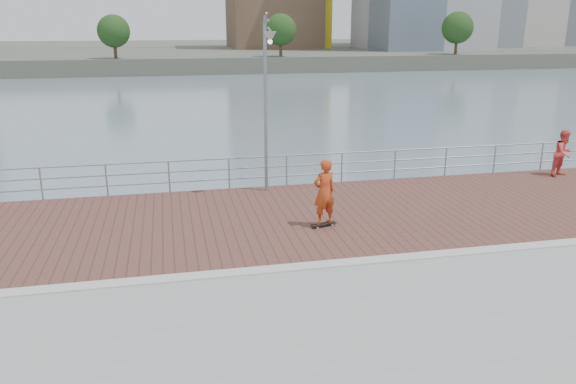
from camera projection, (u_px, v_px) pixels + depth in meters
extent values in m
plane|color=slate|center=(305.00, 341.00, 13.96)|extent=(400.00, 400.00, 0.00)
cube|color=brown|center=(277.00, 218.00, 16.75)|extent=(40.00, 6.80, 0.02)
cube|color=#B7B5AD|center=(306.00, 267.00, 13.38)|extent=(40.00, 0.40, 0.06)
cube|color=#4C5142|center=(177.00, 52.00, 128.23)|extent=(320.00, 95.00, 2.50)
cylinder|color=#8C9EA8|center=(41.00, 184.00, 18.33)|extent=(0.06, 0.06, 1.10)
cylinder|color=#8C9EA8|center=(107.00, 181.00, 18.74)|extent=(0.06, 0.06, 1.10)
cylinder|color=#8C9EA8|center=(169.00, 177.00, 19.15)|extent=(0.06, 0.06, 1.10)
cylinder|color=#8C9EA8|center=(229.00, 174.00, 19.57)|extent=(0.06, 0.06, 1.10)
cylinder|color=#8C9EA8|center=(287.00, 171.00, 19.98)|extent=(0.06, 0.06, 1.10)
cylinder|color=#8C9EA8|center=(342.00, 168.00, 20.40)|extent=(0.06, 0.06, 1.10)
cylinder|color=#8C9EA8|center=(395.00, 165.00, 20.81)|extent=(0.06, 0.06, 1.10)
cylinder|color=#8C9EA8|center=(445.00, 162.00, 21.22)|extent=(0.06, 0.06, 1.10)
cylinder|color=#8C9EA8|center=(494.00, 159.00, 21.64)|extent=(0.06, 0.06, 1.10)
cylinder|color=#8C9EA8|center=(541.00, 157.00, 22.05)|extent=(0.06, 0.06, 1.10)
cylinder|color=#8C9EA8|center=(258.00, 157.00, 19.62)|extent=(39.00, 0.05, 0.05)
cylinder|color=#8C9EA8|center=(258.00, 167.00, 19.72)|extent=(39.00, 0.05, 0.05)
cylinder|color=#8C9EA8|center=(258.00, 177.00, 19.83)|extent=(39.00, 0.05, 0.05)
cylinder|color=gray|center=(266.00, 110.00, 18.70)|extent=(0.11, 0.11, 5.61)
cylinder|color=gray|center=(267.00, 23.00, 17.45)|extent=(0.07, 0.94, 0.07)
cone|color=#B2B2AD|center=(270.00, 29.00, 17.06)|extent=(0.41, 0.41, 0.33)
cube|color=black|center=(324.00, 224.00, 16.03)|extent=(0.78, 0.39, 0.03)
cylinder|color=beige|center=(318.00, 227.00, 15.88)|extent=(0.07, 0.05, 0.06)
cylinder|color=beige|center=(332.00, 225.00, 16.09)|extent=(0.07, 0.05, 0.06)
cylinder|color=beige|center=(315.00, 226.00, 15.99)|extent=(0.07, 0.05, 0.06)
cylinder|color=beige|center=(330.00, 223.00, 16.21)|extent=(0.07, 0.05, 0.06)
imported|color=#B73E18|center=(324.00, 192.00, 15.75)|extent=(0.78, 0.62, 1.89)
imported|color=#E44C43|center=(564.00, 153.00, 21.12)|extent=(1.03, 0.91, 1.76)
cylinder|color=#473323|center=(115.00, 46.00, 82.74)|extent=(0.50, 0.50, 3.68)
sphere|color=#193814|center=(114.00, 31.00, 82.13)|extent=(4.73, 4.73, 4.73)
cylinder|color=#473323|center=(281.00, 44.00, 87.77)|extent=(0.50, 0.50, 3.80)
sphere|color=#193814|center=(281.00, 30.00, 87.14)|extent=(4.88, 4.88, 4.88)
cylinder|color=#473323|center=(456.00, 42.00, 93.79)|extent=(0.50, 0.50, 4.04)
sphere|color=#193814|center=(457.00, 28.00, 93.12)|extent=(5.20, 5.20, 5.20)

